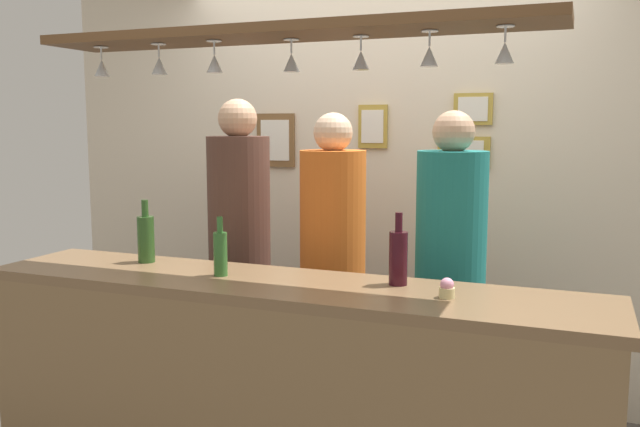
{
  "coord_description": "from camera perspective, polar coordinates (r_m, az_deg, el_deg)",
  "views": [
    {
      "loc": [
        1.15,
        -2.82,
        1.64
      ],
      "look_at": [
        0.0,
        0.1,
        1.22
      ],
      "focal_mm": 37.3,
      "sensor_mm": 36.0,
      "label": 1
    }
  ],
  "objects": [
    {
      "name": "back_wall",
      "position": [
        4.1,
        5.14,
        2.79
      ],
      "size": [
        4.4,
        0.06,
        2.6
      ],
      "primitive_type": "cube",
      "color": "beige",
      "rests_on": "ground_plane"
    },
    {
      "name": "bar_counter",
      "position": [
        2.76,
        -4.71,
        -12.98
      ],
      "size": [
        2.7,
        0.55,
        0.99
      ],
      "color": "brown",
      "rests_on": "ground_plane"
    },
    {
      "name": "overhead_glass_rack",
      "position": [
        2.8,
        -3.12,
        15.25
      ],
      "size": [
        2.2,
        0.36,
        0.04
      ],
      "primitive_type": "cube",
      "color": "brown"
    },
    {
      "name": "hanging_wineglass_far_left",
      "position": [
        3.24,
        -18.21,
        11.84
      ],
      "size": [
        0.07,
        0.07,
        0.13
      ],
      "color": "silver",
      "rests_on": "overhead_glass_rack"
    },
    {
      "name": "hanging_wineglass_left",
      "position": [
        3.05,
        -13.63,
        12.3
      ],
      "size": [
        0.07,
        0.07,
        0.13
      ],
      "color": "silver",
      "rests_on": "overhead_glass_rack"
    },
    {
      "name": "hanging_wineglass_center_left",
      "position": [
        2.9,
        -9.04,
        12.67
      ],
      "size": [
        0.07,
        0.07,
        0.13
      ],
      "color": "silver",
      "rests_on": "overhead_glass_rack"
    },
    {
      "name": "hanging_wineglass_center",
      "position": [
        2.82,
        -2.47,
        12.9
      ],
      "size": [
        0.07,
        0.07,
        0.13
      ],
      "color": "silver",
      "rests_on": "overhead_glass_rack"
    },
    {
      "name": "hanging_wineglass_center_right",
      "position": [
        2.72,
        3.52,
        13.08
      ],
      "size": [
        0.07,
        0.07,
        0.13
      ],
      "color": "silver",
      "rests_on": "overhead_glass_rack"
    },
    {
      "name": "hanging_wineglass_right",
      "position": [
        2.6,
        9.35,
        13.26
      ],
      "size": [
        0.07,
        0.07,
        0.13
      ],
      "color": "silver",
      "rests_on": "overhead_glass_rack"
    },
    {
      "name": "hanging_wineglass_far_right",
      "position": [
        2.53,
        15.56,
        13.24
      ],
      "size": [
        0.07,
        0.07,
        0.13
      ],
      "color": "silver",
      "rests_on": "overhead_glass_rack"
    },
    {
      "name": "person_left_brown_shirt",
      "position": [
        3.65,
        -6.93,
        -1.31
      ],
      "size": [
        0.34,
        0.34,
        1.78
      ],
      "color": "#2D334C",
      "rests_on": "ground_plane"
    },
    {
      "name": "person_middle_orange_shirt",
      "position": [
        3.44,
        1.1,
        -2.66
      ],
      "size": [
        0.34,
        0.34,
        1.7
      ],
      "color": "#2D334C",
      "rests_on": "ground_plane"
    },
    {
      "name": "person_right_teal_shirt",
      "position": [
        3.28,
        11.14,
        -3.24
      ],
      "size": [
        0.34,
        0.34,
        1.71
      ],
      "color": "#2D334C",
      "rests_on": "ground_plane"
    },
    {
      "name": "bottle_beer_green_import",
      "position": [
        2.92,
        -8.54,
        -3.31
      ],
      "size": [
        0.06,
        0.06,
        0.26
      ],
      "color": "#336B2D",
      "rests_on": "bar_counter"
    },
    {
      "name": "bottle_wine_dark_red",
      "position": [
        2.74,
        6.73,
        -3.68
      ],
      "size": [
        0.08,
        0.08,
        0.3
      ],
      "color": "#380F19",
      "rests_on": "bar_counter"
    },
    {
      "name": "bottle_champagne_green",
      "position": [
        3.27,
        -14.71,
        -2.02
      ],
      "size": [
        0.08,
        0.08,
        0.3
      ],
      "color": "#2D5623",
      "rests_on": "bar_counter"
    },
    {
      "name": "cupcake",
      "position": [
        2.58,
        10.83,
        -6.35
      ],
      "size": [
        0.06,
        0.06,
        0.08
      ],
      "color": "beige",
      "rests_on": "bar_counter"
    },
    {
      "name": "picture_frame_lower_pair",
      "position": [
        3.93,
        12.22,
        5.16
      ],
      "size": [
        0.3,
        0.02,
        0.18
      ],
      "color": "#B29338",
      "rests_on": "back_wall"
    },
    {
      "name": "picture_frame_caricature",
      "position": [
        4.29,
        -3.83,
        6.29
      ],
      "size": [
        0.26,
        0.02,
        0.34
      ],
      "color": "brown",
      "rests_on": "back_wall"
    },
    {
      "name": "picture_frame_upper_small",
      "position": [
        3.92,
        13.0,
        8.73
      ],
      "size": [
        0.22,
        0.02,
        0.18
      ],
      "color": "#B29338",
      "rests_on": "back_wall"
    },
    {
      "name": "picture_frame_crest",
      "position": [
        4.05,
        4.55,
        7.45
      ],
      "size": [
        0.18,
        0.02,
        0.26
      ],
      "color": "#B29338",
      "rests_on": "back_wall"
    }
  ]
}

